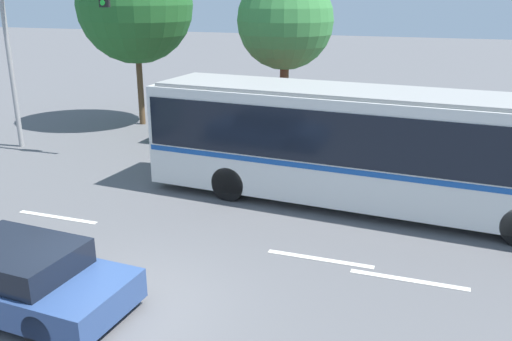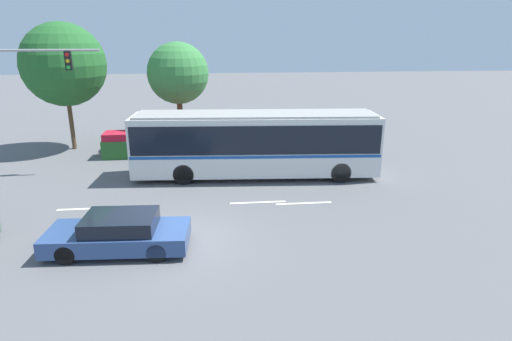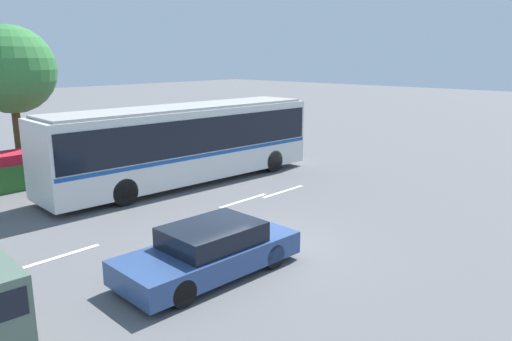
{
  "view_description": "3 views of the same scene",
  "coord_description": "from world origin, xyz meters",
  "px_view_note": "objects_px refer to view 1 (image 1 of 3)",
  "views": [
    {
      "loc": [
        5.42,
        -7.47,
        5.64
      ],
      "look_at": [
        1.71,
        3.13,
        1.95
      ],
      "focal_mm": 37.93,
      "sensor_mm": 36.0,
      "label": 1
    },
    {
      "loc": [
        1.37,
        -13.5,
        6.79
      ],
      "look_at": [
        3.25,
        4.49,
        1.03
      ],
      "focal_mm": 29.68,
      "sensor_mm": 36.0,
      "label": 2
    },
    {
      "loc": [
        -9.26,
        -8.81,
        5.23
      ],
      "look_at": [
        3.17,
        2.56,
        1.25
      ],
      "focal_mm": 34.38,
      "sensor_mm": 36.0,
      "label": 3
    }
  ],
  "objects_px": {
    "traffic_light_pole": "(37,31)",
    "street_tree_left": "(135,5)",
    "city_bus": "(363,141)",
    "sedan_foreground": "(15,276)",
    "street_tree_centre": "(285,21)"
  },
  "relations": [
    {
      "from": "city_bus",
      "to": "sedan_foreground",
      "type": "xyz_separation_m",
      "value": [
        -5.29,
        -7.3,
        -1.24
      ]
    },
    {
      "from": "street_tree_left",
      "to": "city_bus",
      "type": "bearing_deg",
      "value": -31.45
    },
    {
      "from": "sedan_foreground",
      "to": "street_tree_centre",
      "type": "bearing_deg",
      "value": -91.96
    },
    {
      "from": "traffic_light_pole",
      "to": "street_tree_centre",
      "type": "bearing_deg",
      "value": 30.93
    },
    {
      "from": "traffic_light_pole",
      "to": "street_tree_left",
      "type": "bearing_deg",
      "value": 77.71
    },
    {
      "from": "sedan_foreground",
      "to": "street_tree_centre",
      "type": "relative_size",
      "value": 0.72
    },
    {
      "from": "sedan_foreground",
      "to": "street_tree_centre",
      "type": "distance_m",
      "value": 14.33
    },
    {
      "from": "sedan_foreground",
      "to": "traffic_light_pole",
      "type": "height_order",
      "value": "traffic_light_pole"
    },
    {
      "from": "city_bus",
      "to": "street_tree_centre",
      "type": "distance_m",
      "value": 8.11
    },
    {
      "from": "traffic_light_pole",
      "to": "street_tree_left",
      "type": "relative_size",
      "value": 0.87
    },
    {
      "from": "street_tree_left",
      "to": "street_tree_centre",
      "type": "xyz_separation_m",
      "value": [
        6.71,
        -0.21,
        -0.56
      ]
    },
    {
      "from": "street_tree_left",
      "to": "street_tree_centre",
      "type": "relative_size",
      "value": 1.18
    },
    {
      "from": "traffic_light_pole",
      "to": "street_tree_centre",
      "type": "relative_size",
      "value": 1.02
    },
    {
      "from": "city_bus",
      "to": "traffic_light_pole",
      "type": "relative_size",
      "value": 1.84
    },
    {
      "from": "traffic_light_pole",
      "to": "city_bus",
      "type": "bearing_deg",
      "value": -8.4
    }
  ]
}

